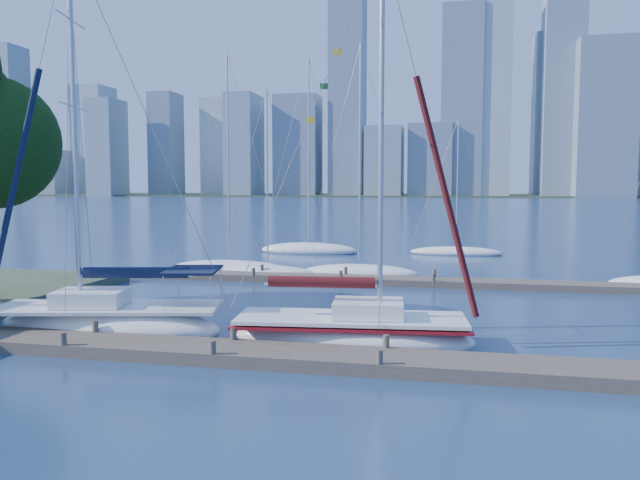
# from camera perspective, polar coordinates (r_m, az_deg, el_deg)

# --- Properties ---
(ground) EXTENTS (700.00, 700.00, 0.00)m
(ground) POSITION_cam_1_polar(r_m,az_deg,el_deg) (20.11, -8.80, -10.68)
(ground) COLOR navy
(ground) RESTS_ON ground
(near_dock) EXTENTS (26.00, 2.00, 0.40)m
(near_dock) POSITION_cam_1_polar(r_m,az_deg,el_deg) (20.06, -8.81, -10.13)
(near_dock) COLOR #433931
(near_dock) RESTS_ON ground
(far_dock) EXTENTS (30.00, 1.80, 0.36)m
(far_dock) POSITION_cam_1_polar(r_m,az_deg,el_deg) (34.83, 3.76, -3.66)
(far_dock) COLOR #433931
(far_dock) RESTS_ON ground
(far_shore) EXTENTS (800.00, 100.00, 1.50)m
(far_shore) POSITION_cam_1_polar(r_m,az_deg,el_deg) (338.19, 10.92, 3.99)
(far_shore) COLOR #38472D
(far_shore) RESTS_ON ground
(sailboat_navy) EXTENTS (9.14, 4.63, 14.75)m
(sailboat_navy) POSITION_cam_1_polar(r_m,az_deg,el_deg) (24.23, -18.82, -5.42)
(sailboat_navy) COLOR white
(sailboat_navy) RESTS_ON ground
(sailboat_maroon) EXTENTS (8.58, 3.59, 13.83)m
(sailboat_maroon) POSITION_cam_1_polar(r_m,az_deg,el_deg) (21.33, 2.89, -6.71)
(sailboat_maroon) COLOR white
(sailboat_maroon) RESTS_ON ground
(bg_boat_0) EXTENTS (7.68, 2.34, 13.79)m
(bg_boat_0) POSITION_cam_1_polar(r_m,az_deg,el_deg) (40.02, -8.26, -2.46)
(bg_boat_0) COLOR white
(bg_boat_0) RESTS_ON ground
(bg_boat_1) EXTENTS (6.20, 3.30, 11.32)m
(bg_boat_1) POSITION_cam_1_polar(r_m,az_deg,el_deg) (37.59, -4.78, -2.95)
(bg_boat_1) COLOR white
(bg_boat_1) RESTS_ON ground
(bg_boat_2) EXTENTS (7.31, 3.07, 13.94)m
(bg_boat_2) POSITION_cam_1_polar(r_m,az_deg,el_deg) (37.14, 3.63, -2.96)
(bg_boat_2) COLOR white
(bg_boat_2) RESTS_ON ground
(bg_boat_6) EXTENTS (7.94, 2.59, 15.79)m
(bg_boat_6) POSITION_cam_1_polar(r_m,az_deg,el_deg) (50.18, -1.02, -0.84)
(bg_boat_6) COLOR white
(bg_boat_6) RESTS_ON ground
(bg_boat_7) EXTENTS (7.33, 2.78, 10.89)m
(bg_boat_7) POSITION_cam_1_polar(r_m,az_deg,el_deg) (50.13, 12.34, -1.07)
(bg_boat_7) COLOR white
(bg_boat_7) RESTS_ON ground
(skyline) EXTENTS (503.24, 51.31, 103.13)m
(skyline) POSITION_cam_1_polar(r_m,az_deg,el_deg) (310.23, 14.25, 10.21)
(skyline) COLOR slate
(skyline) RESTS_ON ground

